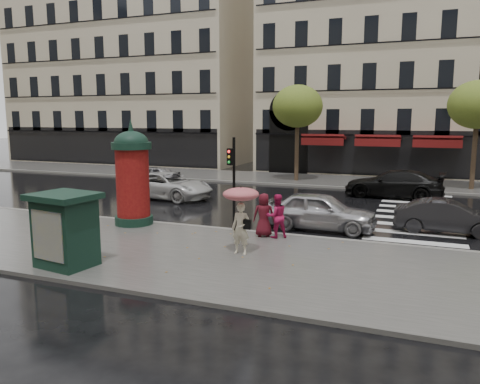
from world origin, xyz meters
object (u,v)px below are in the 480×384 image
at_px(woman_red, 277,216).
at_px(newsstand, 65,229).
at_px(morris_column, 132,174).
at_px(car_silver, 320,211).
at_px(car_black, 394,184).
at_px(car_darkgrey, 447,217).
at_px(man_burgundy, 264,215).
at_px(car_far_silver, 151,176).
at_px(woman_umbrella, 241,209).
at_px(traffic_light, 233,175).
at_px(car_white, 167,186).

bearing_deg(woman_red, newsstand, 13.14).
xyz_separation_m(morris_column, car_silver, (7.20, 2.30, -1.41)).
height_order(newsstand, car_black, newsstand).
bearing_deg(car_darkgrey, morris_column, 107.36).
bearing_deg(car_silver, woman_red, 155.52).
relative_size(woman_red, man_burgundy, 1.00).
bearing_deg(morris_column, car_far_silver, 118.66).
height_order(morris_column, car_darkgrey, morris_column).
bearing_deg(car_darkgrey, car_silver, 105.33).
bearing_deg(woman_umbrella, man_burgundy, 90.77).
bearing_deg(car_darkgrey, traffic_light, 113.44).
relative_size(man_burgundy, car_far_silver, 0.41).
bearing_deg(car_far_silver, car_white, 39.03).
xyz_separation_m(car_silver, car_black, (2.26, 9.07, 0.02)).
bearing_deg(newsstand, woman_umbrella, 35.07).
xyz_separation_m(morris_column, traffic_light, (4.25, 0.33, 0.13)).
distance_m(woman_red, car_silver, 2.56).
relative_size(newsstand, car_far_silver, 0.56).
relative_size(newsstand, car_darkgrey, 0.55).
height_order(traffic_light, car_far_silver, traffic_light).
height_order(car_darkgrey, car_white, car_white).
height_order(car_white, car_black, car_black).
bearing_deg(car_white, traffic_light, -126.59).
distance_m(car_silver, car_black, 9.35).
relative_size(traffic_light, car_darkgrey, 0.92).
bearing_deg(man_burgundy, woman_red, 160.06).
bearing_deg(car_far_silver, car_black, 91.27).
xyz_separation_m(car_darkgrey, car_black, (-2.45, 7.86, 0.13)).
xyz_separation_m(woman_red, car_darkgrey, (5.81, 3.50, -0.27)).
bearing_deg(woman_umbrella, woman_red, 79.12).
height_order(woman_umbrella, car_black, woman_umbrella).
distance_m(morris_column, car_white, 6.92).
xyz_separation_m(woman_red, car_black, (3.36, 11.37, -0.14)).
bearing_deg(morris_column, car_black, 50.24).
bearing_deg(car_far_silver, morris_column, 26.40).
bearing_deg(morris_column, man_burgundy, 0.00).
height_order(man_burgundy, traffic_light, traffic_light).
height_order(car_silver, car_far_silver, car_silver).
distance_m(man_burgundy, morris_column, 5.74).
height_order(morris_column, traffic_light, morris_column).
height_order(car_silver, car_black, car_black).
bearing_deg(traffic_light, car_silver, 33.61).
bearing_deg(car_silver, woman_umbrella, 162.74).
bearing_deg(man_burgundy, morris_column, -19.94).
height_order(morris_column, car_black, morris_column).
xyz_separation_m(traffic_light, car_silver, (2.95, 1.96, -1.54)).
bearing_deg(woman_red, car_far_silver, -76.97).
bearing_deg(man_burgundy, newsstand, 31.73).
height_order(woman_red, man_burgundy, man_burgundy).
bearing_deg(newsstand, woman_red, 48.61).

